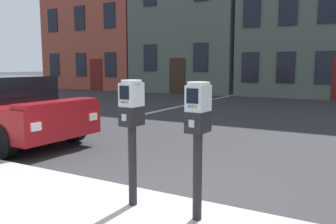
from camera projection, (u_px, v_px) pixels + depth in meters
ground_plane at (152, 209)px, 3.99m from camera, size 160.00×160.00×0.00m
parking_meter_near_kerb at (132, 120)px, 3.65m from camera, size 0.23×0.26×1.35m
parking_meter_twin_adjacent at (198, 126)px, 3.29m from camera, size 0.23×0.26×1.35m
townhouse_orange_brick at (104, 3)px, 25.58m from camera, size 7.62×5.48×12.51m
townhouse_cream_stone at (193, 0)px, 22.04m from camera, size 6.69×5.20×11.60m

